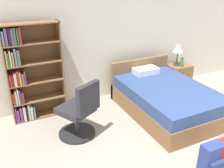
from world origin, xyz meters
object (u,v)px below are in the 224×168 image
object	(u,v)px
backpack_blue	(212,158)
bed	(165,98)
nightstand	(178,76)
bookshelf	(27,73)
water_bottle	(182,62)
office_chair	(79,113)
table_lamp	(178,49)

from	to	relation	value
backpack_blue	bed	bearing A→B (deg)	76.07
nightstand	backpack_blue	size ratio (longest dim) A/B	1.31
bed	backpack_blue	xyz separation A→B (m)	(-0.38, -1.55, -0.09)
bookshelf	water_bottle	xyz separation A→B (m)	(3.26, -0.17, -0.24)
bookshelf	water_bottle	size ratio (longest dim) A/B	8.08
bed	office_chair	distance (m)	1.70
bed	backpack_blue	bearing A→B (deg)	-103.93
bookshelf	table_lamp	world-z (taller)	bookshelf
bookshelf	office_chair	xyz separation A→B (m)	(0.58, -0.95, -0.43)
table_lamp	backpack_blue	xyz separation A→B (m)	(-1.33, -2.41, -0.71)
nightstand	bookshelf	bearing A→B (deg)	178.83
nightstand	table_lamp	distance (m)	0.64
office_chair	bookshelf	bearing A→B (deg)	121.65
table_lamp	backpack_blue	world-z (taller)	table_lamp
bookshelf	table_lamp	xyz separation A→B (m)	(3.23, -0.03, 0.04)
table_lamp	backpack_blue	distance (m)	2.84
backpack_blue	table_lamp	bearing A→B (deg)	61.01
nightstand	backpack_blue	xyz separation A→B (m)	(-1.39, -2.37, -0.07)
table_lamp	backpack_blue	size ratio (longest dim) A/B	1.26
bed	office_chair	world-z (taller)	office_chair
bookshelf	office_chair	world-z (taller)	bookshelf
backpack_blue	bookshelf	bearing A→B (deg)	127.86
table_lamp	water_bottle	bearing A→B (deg)	-76.61
water_bottle	backpack_blue	distance (m)	2.69
table_lamp	bookshelf	bearing A→B (deg)	179.44
bookshelf	nightstand	xyz separation A→B (m)	(3.29, -0.07, -0.60)
office_chair	nightstand	bearing A→B (deg)	18.03
bed	nightstand	world-z (taller)	bed
bookshelf	table_lamp	distance (m)	3.23
bed	table_lamp	bearing A→B (deg)	42.06
office_chair	backpack_blue	distance (m)	2.00
bookshelf	nightstand	size ratio (longest dim) A/B	3.29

